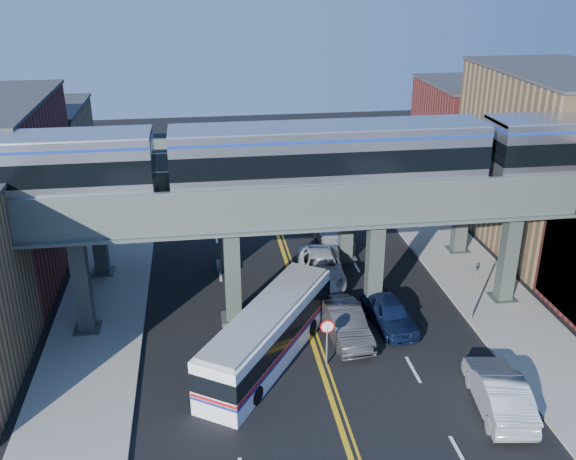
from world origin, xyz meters
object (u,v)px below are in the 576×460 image
object	(u,v)px
transit_train	(329,156)
car_lane_a	(390,313)
stop_sign	(327,335)
car_lane_b	(345,323)
traffic_signal	(475,285)
car_lane_d	(333,234)
transit_bus	(268,334)
car_lane_c	(321,268)
car_parked_curb	(499,391)

from	to	relation	value
transit_train	car_lane_a	size ratio (longest dim) A/B	10.51
stop_sign	car_lane_a	size ratio (longest dim) A/B	0.55
stop_sign	car_lane_b	xyz separation A→B (m)	(1.50, 2.44, -0.90)
car_lane_b	stop_sign	bearing A→B (deg)	-125.93
traffic_signal	car_lane_d	world-z (taller)	traffic_signal
car_lane_d	transit_bus	bearing A→B (deg)	-117.47
traffic_signal	stop_sign	bearing A→B (deg)	-161.37
transit_train	car_lane_c	size ratio (longest dim) A/B	8.37
car_lane_a	car_lane_d	bearing A→B (deg)	87.42
traffic_signal	car_lane_d	size ratio (longest dim) A/B	0.76
transit_train	car_lane_c	xyz separation A→B (m)	(0.58, 4.25, -8.56)
car_parked_curb	stop_sign	bearing A→B (deg)	-24.47
stop_sign	transit_bus	world-z (taller)	transit_bus
traffic_signal	car_lane_c	xyz separation A→B (m)	(-7.40, 6.25, -1.46)
car_lane_b	car_lane_c	size ratio (longest dim) A/B	0.86
traffic_signal	car_lane_b	distance (m)	7.56
stop_sign	transit_train	bearing A→B (deg)	79.58
car_lane_d	car_parked_curb	world-z (taller)	car_parked_curb
transit_train	car_lane_b	size ratio (longest dim) A/B	9.69
car_lane_c	transit_train	bearing A→B (deg)	-91.83
traffic_signal	transit_bus	bearing A→B (deg)	-170.27
traffic_signal	car_lane_d	distance (m)	12.86
car_lane_b	car_lane_d	size ratio (longest dim) A/B	0.97
stop_sign	car_lane_b	world-z (taller)	stop_sign
car_lane_d	stop_sign	bearing A→B (deg)	-105.99
car_lane_b	traffic_signal	bearing A→B (deg)	-0.05
car_lane_d	car_lane_a	bearing A→B (deg)	-88.75
transit_bus	car_lane_b	xyz separation A→B (m)	(4.31, 1.45, -0.58)
stop_sign	car_lane_a	xyz separation A→B (m)	(4.20, 3.22, -0.94)
car_lane_a	car_lane_d	xyz separation A→B (m)	(-0.81, 11.30, -0.04)
car_lane_a	car_lane_c	size ratio (longest dim) A/B	0.80
stop_sign	car_lane_d	size ratio (longest dim) A/B	0.49
transit_bus	car_lane_a	xyz separation A→B (m)	(7.01, 2.23, -0.62)
car_parked_curb	traffic_signal	bearing A→B (deg)	-96.80
traffic_signal	car_lane_c	distance (m)	9.80
car_lane_c	car_parked_curb	world-z (taller)	car_parked_curb
transit_bus	car_lane_d	world-z (taller)	transit_bus
transit_bus	car_parked_curb	size ratio (longest dim) A/B	1.89
car_lane_b	car_lane_c	world-z (taller)	car_lane_b
car_lane_c	car_lane_d	size ratio (longest dim) A/B	1.12
stop_sign	car_lane_d	distance (m)	14.94
stop_sign	traffic_signal	size ratio (longest dim) A/B	0.64
transit_bus	car_lane_c	distance (m)	9.34
transit_bus	car_lane_b	bearing A→B (deg)	-38.50
traffic_signal	car_lane_a	xyz separation A→B (m)	(-4.70, 0.22, -1.48)
car_lane_a	car_lane_d	world-z (taller)	car_lane_a
transit_bus	car_lane_c	world-z (taller)	transit_bus
stop_sign	car_lane_d	world-z (taller)	stop_sign
car_lane_b	car_lane_d	bearing A→B (deg)	76.76
traffic_signal	car_lane_d	xyz separation A→B (m)	(-5.52, 11.52, -1.52)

